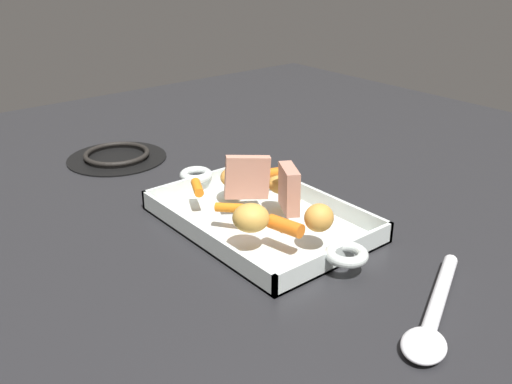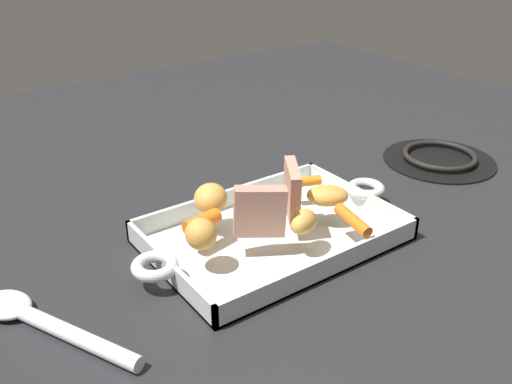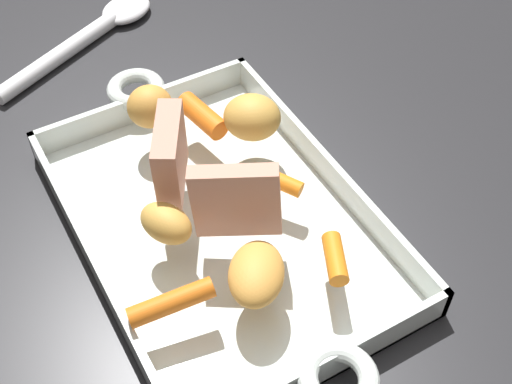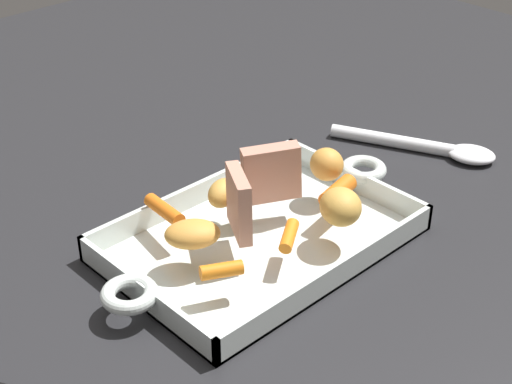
{
  "view_description": "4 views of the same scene",
  "coord_description": "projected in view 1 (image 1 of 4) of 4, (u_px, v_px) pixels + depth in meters",
  "views": [
    {
      "loc": [
        -0.62,
        0.52,
        0.42
      ],
      "look_at": [
        0.02,
        -0.01,
        0.05
      ],
      "focal_mm": 39.62,
      "sensor_mm": 36.0,
      "label": 1
    },
    {
      "loc": [
        -0.43,
        -0.56,
        0.44
      ],
      "look_at": [
        -0.01,
        0.02,
        0.07
      ],
      "focal_mm": 40.02,
      "sensor_mm": 36.0,
      "label": 2
    },
    {
      "loc": [
        0.35,
        -0.16,
        0.49
      ],
      "look_at": [
        0.03,
        0.02,
        0.07
      ],
      "focal_mm": 48.07,
      "sensor_mm": 36.0,
      "label": 3
    },
    {
      "loc": [
        0.52,
        0.54,
        0.54
      ],
      "look_at": [
        0.01,
        -0.0,
        0.07
      ],
      "focal_mm": 54.98,
      "sensor_mm": 36.0,
      "label": 4
    }
  ],
  "objects": [
    {
      "name": "baby_carrot_northwest",
      "position": [
        197.0,
        187.0,
        0.94
      ],
      "size": [
        0.05,
        0.03,
        0.02
      ],
      "primitive_type": "cylinder",
      "rotation": [
        1.61,
        0.0,
        4.26
      ],
      "color": "orange",
      "rests_on": "roasting_dish"
    },
    {
      "name": "potato_golden_large",
      "position": [
        281.0,
        185.0,
        0.93
      ],
      "size": [
        0.06,
        0.05,
        0.03
      ],
      "primitive_type": "ellipsoid",
      "rotation": [
        0.0,
        0.0,
        3.58
      ],
      "color": "gold",
      "rests_on": "roasting_dish"
    },
    {
      "name": "potato_whole",
      "position": [
        233.0,
        177.0,
        0.96
      ],
      "size": [
        0.08,
        0.07,
        0.03
      ],
      "primitive_type": "ellipsoid",
      "rotation": [
        0.0,
        0.0,
        5.65
      ],
      "color": "gold",
      "rests_on": "roasting_dish"
    },
    {
      "name": "stove_burner_rear",
      "position": [
        117.0,
        156.0,
        1.18
      ],
      "size": [
        0.21,
        0.21,
        0.02
      ],
      "color": "black",
      "rests_on": "ground_plane"
    },
    {
      "name": "serving_spoon",
      "position": [
        433.0,
        317.0,
        0.67
      ],
      "size": [
        0.13,
        0.23,
        0.02
      ],
      "rotation": [
        0.0,
        0.0,
        2.01
      ],
      "color": "white",
      "rests_on": "ground_plane"
    },
    {
      "name": "potato_near_roast",
      "position": [
        319.0,
        218.0,
        0.81
      ],
      "size": [
        0.05,
        0.05,
        0.04
      ],
      "primitive_type": "ellipsoid",
      "rotation": [
        0.0,
        0.0,
        6.09
      ],
      "color": "gold",
      "rests_on": "roasting_dish"
    },
    {
      "name": "baby_carrot_center_left",
      "position": [
        230.0,
        208.0,
        0.87
      ],
      "size": [
        0.05,
        0.04,
        0.02
      ],
      "primitive_type": "cylinder",
      "rotation": [
        1.48,
        0.0,
        5.3
      ],
      "color": "orange",
      "rests_on": "roasting_dish"
    },
    {
      "name": "ground_plane",
      "position": [
        260.0,
        225.0,
        0.91
      ],
      "size": [
        1.88,
        1.88,
        0.0
      ],
      "primitive_type": "plane",
      "color": "#232326"
    },
    {
      "name": "roast_slice_outer",
      "position": [
        248.0,
        177.0,
        0.91
      ],
      "size": [
        0.05,
        0.07,
        0.08
      ],
      "primitive_type": "cube",
      "rotation": [
        -0.06,
        0.0,
        2.61
      ],
      "color": "tan",
      "rests_on": "roasting_dish"
    },
    {
      "name": "baby_carrot_southeast",
      "position": [
        285.0,
        226.0,
        0.81
      ],
      "size": [
        0.06,
        0.03,
        0.02
      ],
      "primitive_type": "cylinder",
      "rotation": [
        1.59,
        0.0,
        1.76
      ],
      "color": "orange",
      "rests_on": "roasting_dish"
    },
    {
      "name": "roasting_dish",
      "position": [
        260.0,
        219.0,
        0.91
      ],
      "size": [
        0.43,
        0.24,
        0.04
      ],
      "color": "silver",
      "rests_on": "ground_plane"
    },
    {
      "name": "potato_corner",
      "position": [
        251.0,
        218.0,
        0.81
      ],
      "size": [
        0.07,
        0.07,
        0.04
      ],
      "primitive_type": "ellipsoid",
      "rotation": [
        0.0,
        0.0,
        4.06
      ],
      "color": "gold",
      "rests_on": "roasting_dish"
    },
    {
      "name": "roast_slice_thick",
      "position": [
        289.0,
        189.0,
        0.87
      ],
      "size": [
        0.07,
        0.05,
        0.07
      ],
      "primitive_type": "cube",
      "rotation": [
        0.05,
        0.0,
        1.04
      ],
      "color": "tan",
      "rests_on": "roasting_dish"
    },
    {
      "name": "baby_carrot_southwest",
      "position": [
        268.0,
        173.0,
        0.99
      ],
      "size": [
        0.03,
        0.07,
        0.02
      ],
      "primitive_type": "cylinder",
      "rotation": [
        1.65,
        0.0,
        6.15
      ],
      "color": "orange",
      "rests_on": "roasting_dish"
    }
  ]
}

